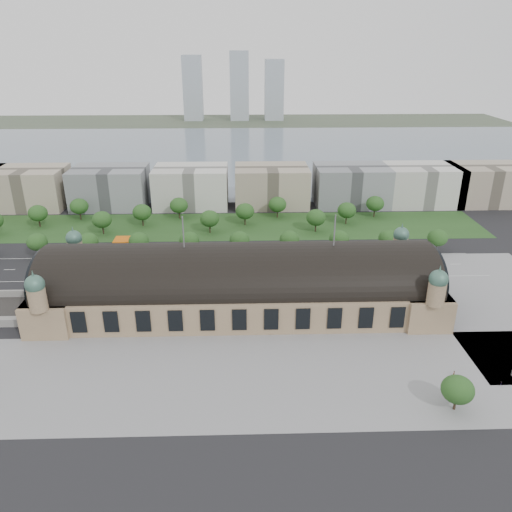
{
  "coord_description": "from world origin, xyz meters",
  "views": [
    {
      "loc": [
        1.26,
        -169.53,
        94.61
      ],
      "look_at": [
        6.86,
        17.91,
        14.0
      ],
      "focal_mm": 35.0,
      "sensor_mm": 36.0,
      "label": 1
    }
  ],
  "objects_px": {
    "parked_car_1": "(55,280)",
    "parked_car_4": "(161,279)",
    "traffic_car_5": "(332,256)",
    "bus_east": "(331,273)",
    "parked_car_3": "(99,280)",
    "traffic_car_1": "(79,262)",
    "parked_car_6": "(184,282)",
    "traffic_car_2": "(130,273)",
    "traffic_car_3": "(187,259)",
    "parked_car_2": "(92,284)",
    "pedestrian_4": "(501,383)",
    "petrol_station": "(132,240)",
    "parked_car_0": "(107,280)",
    "traffic_car_4": "(289,271)",
    "parked_car_5": "(177,280)",
    "bus_west": "(255,270)",
    "bus_mid": "(260,273)",
    "traffic_car_6": "(433,272)",
    "pedestrian_1": "(454,373)"
  },
  "relations": [
    {
      "from": "bus_mid",
      "to": "bus_east",
      "type": "height_order",
      "value": "bus_east"
    },
    {
      "from": "traffic_car_2",
      "to": "traffic_car_3",
      "type": "xyz_separation_m",
      "value": [
        23.42,
        15.33,
        0.03
      ]
    },
    {
      "from": "traffic_car_6",
      "to": "traffic_car_1",
      "type": "bearing_deg",
      "value": -89.02
    },
    {
      "from": "traffic_car_5",
      "to": "traffic_car_6",
      "type": "height_order",
      "value": "traffic_car_5"
    },
    {
      "from": "traffic_car_5",
      "to": "bus_east",
      "type": "xyz_separation_m",
      "value": [
        -4.1,
        -20.8,
        0.96
      ]
    },
    {
      "from": "parked_car_0",
      "to": "pedestrian_4",
      "type": "height_order",
      "value": "pedestrian_4"
    },
    {
      "from": "petrol_station",
      "to": "parked_car_5",
      "type": "bearing_deg",
      "value": -56.95
    },
    {
      "from": "traffic_car_3",
      "to": "parked_car_6",
      "type": "distance_m",
      "value": 24.34
    },
    {
      "from": "parked_car_3",
      "to": "parked_car_5",
      "type": "bearing_deg",
      "value": 51.4
    },
    {
      "from": "bus_east",
      "to": "pedestrian_4",
      "type": "bearing_deg",
      "value": -148.54
    },
    {
      "from": "parked_car_0",
      "to": "parked_car_2",
      "type": "xyz_separation_m",
      "value": [
        -5.25,
        -4.0,
        0.12
      ]
    },
    {
      "from": "parked_car_6",
      "to": "traffic_car_3",
      "type": "bearing_deg",
      "value": 146.67
    },
    {
      "from": "petrol_station",
      "to": "parked_car_6",
      "type": "distance_m",
      "value": 52.59
    },
    {
      "from": "traffic_car_1",
      "to": "parked_car_6",
      "type": "distance_m",
      "value": 54.8
    },
    {
      "from": "traffic_car_3",
      "to": "parked_car_6",
      "type": "bearing_deg",
      "value": 179.11
    },
    {
      "from": "traffic_car_2",
      "to": "traffic_car_5",
      "type": "relative_size",
      "value": 1.17
    },
    {
      "from": "petrol_station",
      "to": "parked_car_0",
      "type": "distance_m",
      "value": 40.46
    },
    {
      "from": "pedestrian_1",
      "to": "pedestrian_4",
      "type": "distance_m",
      "value": 13.22
    },
    {
      "from": "petrol_station",
      "to": "parked_car_6",
      "type": "height_order",
      "value": "petrol_station"
    },
    {
      "from": "traffic_car_5",
      "to": "parked_car_3",
      "type": "bearing_deg",
      "value": 95.42
    },
    {
      "from": "traffic_car_3",
      "to": "parked_car_4",
      "type": "bearing_deg",
      "value": 153.72
    },
    {
      "from": "traffic_car_6",
      "to": "parked_car_6",
      "type": "distance_m",
      "value": 109.97
    },
    {
      "from": "traffic_car_4",
      "to": "parked_car_2",
      "type": "xyz_separation_m",
      "value": [
        -84.36,
        -10.77,
        0.02
      ]
    },
    {
      "from": "traffic_car_4",
      "to": "parked_car_3",
      "type": "distance_m",
      "value": 82.84
    },
    {
      "from": "traffic_car_3",
      "to": "traffic_car_6",
      "type": "relative_size",
      "value": 1.04
    },
    {
      "from": "petrol_station",
      "to": "traffic_car_2",
      "type": "relative_size",
      "value": 2.52
    },
    {
      "from": "traffic_car_4",
      "to": "parked_car_5",
      "type": "bearing_deg",
      "value": -75.94
    },
    {
      "from": "bus_west",
      "to": "bus_east",
      "type": "distance_m",
      "value": 33.35
    },
    {
      "from": "traffic_car_1",
      "to": "traffic_car_6",
      "type": "distance_m",
      "value": 161.03
    },
    {
      "from": "pedestrian_1",
      "to": "pedestrian_4",
      "type": "bearing_deg",
      "value": -85.66
    },
    {
      "from": "traffic_car_4",
      "to": "parked_car_1",
      "type": "xyz_separation_m",
      "value": [
        -101.16,
        -6.77,
        0.06
      ]
    },
    {
      "from": "parked_car_4",
      "to": "bus_mid",
      "type": "distance_m",
      "value": 43.01
    },
    {
      "from": "parked_car_0",
      "to": "parked_car_4",
      "type": "xyz_separation_m",
      "value": [
        22.89,
        0.0,
        0.12
      ]
    },
    {
      "from": "traffic_car_4",
      "to": "parked_car_5",
      "type": "distance_m",
      "value": 49.65
    },
    {
      "from": "parked_car_0",
      "to": "traffic_car_4",
      "type": "bearing_deg",
      "value": 55.95
    },
    {
      "from": "parked_car_0",
      "to": "bus_west",
      "type": "relative_size",
      "value": 0.36
    },
    {
      "from": "traffic_car_1",
      "to": "traffic_car_6",
      "type": "height_order",
      "value": "traffic_car_1"
    },
    {
      "from": "petrol_station",
      "to": "parked_car_4",
      "type": "distance_m",
      "value": 44.96
    },
    {
      "from": "traffic_car_5",
      "to": "parked_car_1",
      "type": "xyz_separation_m",
      "value": [
        -123.1,
        -22.8,
        0.05
      ]
    },
    {
      "from": "traffic_car_5",
      "to": "parked_car_1",
      "type": "bearing_deg",
      "value": 93.42
    },
    {
      "from": "bus_west",
      "to": "pedestrian_4",
      "type": "xyz_separation_m",
      "value": [
        71.26,
        -80.96,
        -0.74
      ]
    },
    {
      "from": "parked_car_2",
      "to": "pedestrian_4",
      "type": "bearing_deg",
      "value": 42.12
    },
    {
      "from": "parked_car_0",
      "to": "bus_west",
      "type": "bearing_deg",
      "value": 56.38
    },
    {
      "from": "traffic_car_6",
      "to": "parked_car_3",
      "type": "relative_size",
      "value": 1.36
    },
    {
      "from": "traffic_car_6",
      "to": "pedestrian_4",
      "type": "bearing_deg",
      "value": 0.79
    },
    {
      "from": "petrol_station",
      "to": "parked_car_3",
      "type": "distance_m",
      "value": 41.22
    },
    {
      "from": "parked_car_6",
      "to": "pedestrian_4",
      "type": "xyz_separation_m",
      "value": [
        102.08,
        -72.13,
        0.05
      ]
    },
    {
      "from": "parked_car_1",
      "to": "parked_car_4",
      "type": "bearing_deg",
      "value": 51.0
    },
    {
      "from": "parked_car_4",
      "to": "parked_car_2",
      "type": "bearing_deg",
      "value": -117.4
    },
    {
      "from": "parked_car_2",
      "to": "pedestrian_1",
      "type": "relative_size",
      "value": 2.93
    }
  ]
}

